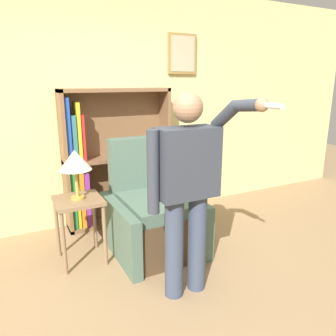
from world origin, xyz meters
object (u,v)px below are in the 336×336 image
object	(u,v)px
armchair	(151,216)
person_standing	(187,184)
bookcase	(106,161)
table_lamp	(75,161)
side_table	(79,211)

from	to	relation	value
armchair	person_standing	world-z (taller)	person_standing
bookcase	armchair	xyz separation A→B (m)	(0.22, -0.82, -0.43)
person_standing	table_lamp	xyz separation A→B (m)	(-0.66, 0.90, 0.06)
table_lamp	armchair	bearing A→B (deg)	-5.15
armchair	table_lamp	distance (m)	0.97
person_standing	table_lamp	world-z (taller)	person_standing
side_table	table_lamp	distance (m)	0.48
armchair	person_standing	bearing A→B (deg)	-94.16
person_standing	table_lamp	distance (m)	1.11
side_table	table_lamp	xyz separation A→B (m)	(0.00, -0.00, 0.48)
person_standing	table_lamp	bearing A→B (deg)	126.35
bookcase	side_table	size ratio (longest dim) A/B	2.55
armchair	person_standing	xyz separation A→B (m)	(-0.06, -0.83, 0.60)
bookcase	side_table	world-z (taller)	bookcase
bookcase	person_standing	size ratio (longest dim) A/B	1.00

